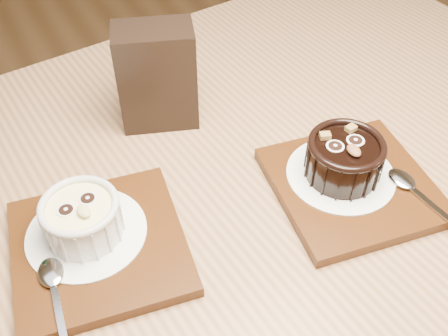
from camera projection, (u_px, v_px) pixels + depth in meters
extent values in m
cube|color=brown|center=(223.00, 211.00, 0.63)|extent=(1.27, 0.91, 0.04)
cylinder|color=brown|center=(328.00, 126.00, 1.32)|extent=(0.06, 0.06, 0.71)
cube|color=#45220B|center=(100.00, 247.00, 0.56)|extent=(0.21, 0.21, 0.01)
cylinder|color=white|center=(87.00, 233.00, 0.57)|extent=(0.13, 0.13, 0.00)
cylinder|color=silver|center=(83.00, 220.00, 0.55)|extent=(0.08, 0.08, 0.04)
cylinder|color=#F9ED98|center=(79.00, 208.00, 0.54)|extent=(0.07, 0.07, 0.00)
torus|color=silver|center=(78.00, 205.00, 0.53)|extent=(0.08, 0.08, 0.01)
cylinder|color=black|center=(66.00, 209.00, 0.53)|extent=(0.02, 0.02, 0.00)
cylinder|color=black|center=(88.00, 198.00, 0.54)|extent=(0.02, 0.02, 0.00)
ellipsoid|color=#DAC480|center=(84.00, 211.00, 0.53)|extent=(0.02, 0.02, 0.01)
cube|color=#45220B|center=(352.00, 185.00, 0.63)|extent=(0.21, 0.21, 0.01)
cylinder|color=white|center=(341.00, 174.00, 0.63)|extent=(0.13, 0.13, 0.00)
cylinder|color=black|center=(344.00, 160.00, 0.61)|extent=(0.09, 0.09, 0.04)
cylinder|color=black|center=(347.00, 147.00, 0.60)|extent=(0.07, 0.07, 0.00)
torus|color=black|center=(347.00, 145.00, 0.59)|extent=(0.09, 0.09, 0.01)
cylinder|color=black|center=(335.00, 146.00, 0.59)|extent=(0.02, 0.02, 0.00)
cylinder|color=black|center=(356.00, 140.00, 0.60)|extent=(0.02, 0.02, 0.00)
ellipsoid|color=brown|center=(354.00, 151.00, 0.58)|extent=(0.02, 0.02, 0.01)
cube|color=brown|center=(325.00, 136.00, 0.60)|extent=(0.02, 0.01, 0.01)
cube|color=brown|center=(351.00, 128.00, 0.61)|extent=(0.01, 0.01, 0.01)
cube|color=black|center=(157.00, 77.00, 0.68)|extent=(0.11, 0.09, 0.14)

